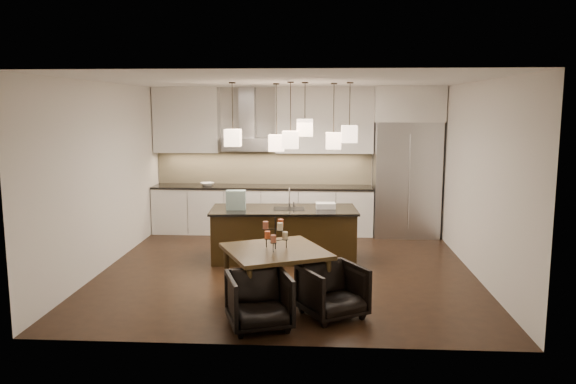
# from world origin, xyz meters

# --- Properties ---
(floor) EXTENTS (5.50, 5.50, 0.02)m
(floor) POSITION_xyz_m (0.00, 0.00, -0.01)
(floor) COLOR black
(floor) RESTS_ON ground
(ceiling) EXTENTS (5.50, 5.50, 0.02)m
(ceiling) POSITION_xyz_m (0.00, 0.00, 2.81)
(ceiling) COLOR white
(ceiling) RESTS_ON wall_back
(wall_back) EXTENTS (5.50, 0.02, 2.80)m
(wall_back) POSITION_xyz_m (0.00, 2.76, 1.40)
(wall_back) COLOR silver
(wall_back) RESTS_ON ground
(wall_front) EXTENTS (5.50, 0.02, 2.80)m
(wall_front) POSITION_xyz_m (0.00, -2.76, 1.40)
(wall_front) COLOR silver
(wall_front) RESTS_ON ground
(wall_left) EXTENTS (0.02, 5.50, 2.80)m
(wall_left) POSITION_xyz_m (-2.76, 0.00, 1.40)
(wall_left) COLOR silver
(wall_left) RESTS_ON ground
(wall_right) EXTENTS (0.02, 5.50, 2.80)m
(wall_right) POSITION_xyz_m (2.76, 0.00, 1.40)
(wall_right) COLOR silver
(wall_right) RESTS_ON ground
(refrigerator) EXTENTS (1.20, 0.72, 2.15)m
(refrigerator) POSITION_xyz_m (2.10, 2.38, 1.07)
(refrigerator) COLOR #B7B7BA
(refrigerator) RESTS_ON floor
(fridge_panel) EXTENTS (1.26, 0.72, 0.65)m
(fridge_panel) POSITION_xyz_m (2.10, 2.38, 2.47)
(fridge_panel) COLOR silver
(fridge_panel) RESTS_ON refrigerator
(lower_cabinets) EXTENTS (4.21, 0.62, 0.88)m
(lower_cabinets) POSITION_xyz_m (-0.62, 2.43, 0.44)
(lower_cabinets) COLOR silver
(lower_cabinets) RESTS_ON floor
(countertop) EXTENTS (4.21, 0.66, 0.04)m
(countertop) POSITION_xyz_m (-0.62, 2.43, 0.90)
(countertop) COLOR black
(countertop) RESTS_ON lower_cabinets
(backsplash) EXTENTS (4.21, 0.02, 0.63)m
(backsplash) POSITION_xyz_m (-0.62, 2.73, 1.24)
(backsplash) COLOR beige
(backsplash) RESTS_ON countertop
(upper_cab_left) EXTENTS (1.25, 0.35, 1.25)m
(upper_cab_left) POSITION_xyz_m (-2.10, 2.57, 2.17)
(upper_cab_left) COLOR silver
(upper_cab_left) RESTS_ON wall_back
(upper_cab_right) EXTENTS (1.85, 0.35, 1.25)m
(upper_cab_right) POSITION_xyz_m (0.55, 2.57, 2.17)
(upper_cab_right) COLOR silver
(upper_cab_right) RESTS_ON wall_back
(hood_canopy) EXTENTS (0.90, 0.52, 0.24)m
(hood_canopy) POSITION_xyz_m (-0.93, 2.48, 1.72)
(hood_canopy) COLOR #B7B7BA
(hood_canopy) RESTS_ON wall_back
(hood_chimney) EXTENTS (0.30, 0.28, 0.96)m
(hood_chimney) POSITION_xyz_m (-0.93, 2.59, 2.32)
(hood_chimney) COLOR #B7B7BA
(hood_chimney) RESTS_ON hood_canopy
(fruit_bowl) EXTENTS (0.34, 0.34, 0.06)m
(fruit_bowl) POSITION_xyz_m (-1.69, 2.38, 0.95)
(fruit_bowl) COLOR silver
(fruit_bowl) RESTS_ON countertop
(island_body) EXTENTS (2.30, 1.05, 0.79)m
(island_body) POSITION_xyz_m (-0.09, 0.57, 0.39)
(island_body) COLOR black
(island_body) RESTS_ON floor
(island_top) EXTENTS (2.37, 1.12, 0.04)m
(island_top) POSITION_xyz_m (-0.09, 0.57, 0.81)
(island_top) COLOR black
(island_top) RESTS_ON island_body
(faucet) EXTENTS (0.10, 0.22, 0.34)m
(faucet) POSITION_xyz_m (-0.01, 0.66, 1.00)
(faucet) COLOR silver
(faucet) RESTS_ON island_top
(tote_bag) EXTENTS (0.32, 0.18, 0.30)m
(tote_bag) POSITION_xyz_m (-0.84, 0.44, 0.98)
(tote_bag) COLOR #21503E
(tote_bag) RESTS_ON island_top
(food_container) EXTENTS (0.32, 0.24, 0.09)m
(food_container) POSITION_xyz_m (0.58, 0.63, 0.87)
(food_container) COLOR silver
(food_container) RESTS_ON island_top
(dining_table) EXTENTS (1.52, 1.52, 0.69)m
(dining_table) POSITION_xyz_m (-0.06, -1.47, 0.34)
(dining_table) COLOR black
(dining_table) RESTS_ON floor
(candelabra) EXTENTS (0.44, 0.44, 0.40)m
(candelabra) POSITION_xyz_m (-0.06, -1.47, 0.89)
(candelabra) COLOR black
(candelabra) RESTS_ON dining_table
(candle_a) EXTENTS (0.09, 0.09, 0.09)m
(candle_a) POSITION_xyz_m (0.06, -1.41, 0.85)
(candle_a) COLOR beige
(candle_a) RESTS_ON candelabra
(candle_b) EXTENTS (0.09, 0.09, 0.09)m
(candle_b) POSITION_xyz_m (-0.16, -1.39, 0.85)
(candle_b) COLOR #D05123
(candle_b) RESTS_ON candelabra
(candle_c) EXTENTS (0.09, 0.09, 0.09)m
(candle_c) POSITION_xyz_m (-0.07, -1.59, 0.85)
(candle_c) COLOR #9B5039
(candle_c) RESTS_ON candelabra
(candle_d) EXTENTS (0.09, 0.09, 0.09)m
(candle_d) POSITION_xyz_m (-0.00, -1.35, 1.00)
(candle_d) COLOR #D05123
(candle_d) RESTS_ON candelabra
(candle_e) EXTENTS (0.09, 0.09, 0.09)m
(candle_e) POSITION_xyz_m (-0.17, -1.50, 1.00)
(candle_e) COLOR #9B5039
(candle_e) RESTS_ON candelabra
(candle_f) EXTENTS (0.09, 0.09, 0.09)m
(candle_f) POSITION_xyz_m (0.01, -1.57, 1.00)
(candle_f) COLOR beige
(candle_f) RESTS_ON candelabra
(armchair_left) EXTENTS (0.85, 0.86, 0.62)m
(armchair_left) POSITION_xyz_m (-0.17, -2.28, 0.31)
(armchair_left) COLOR black
(armchair_left) RESTS_ON floor
(armchair_right) EXTENTS (0.92, 0.92, 0.62)m
(armchair_right) POSITION_xyz_m (0.65, -1.90, 0.31)
(armchair_right) COLOR black
(armchair_right) RESTS_ON floor
(pendant_a) EXTENTS (0.24, 0.24, 0.26)m
(pendant_a) POSITION_xyz_m (-0.86, 0.34, 1.96)
(pendant_a) COLOR beige
(pendant_a) RESTS_ON ceiling
(pendant_b) EXTENTS (0.24, 0.24, 0.26)m
(pendant_b) POSITION_xyz_m (-0.22, 0.79, 1.86)
(pendant_b) COLOR beige
(pendant_b) RESTS_ON ceiling
(pendant_c) EXTENTS (0.24, 0.24, 0.26)m
(pendant_c) POSITION_xyz_m (0.25, 0.36, 2.12)
(pendant_c) COLOR beige
(pendant_c) RESTS_ON ceiling
(pendant_d) EXTENTS (0.24, 0.24, 0.26)m
(pendant_d) POSITION_xyz_m (0.69, 0.74, 1.90)
(pendant_d) COLOR beige
(pendant_d) RESTS_ON ceiling
(pendant_e) EXTENTS (0.24, 0.24, 0.26)m
(pendant_e) POSITION_xyz_m (0.92, 0.43, 2.02)
(pendant_e) COLOR beige
(pendant_e) RESTS_ON ceiling
(pendant_f) EXTENTS (0.24, 0.24, 0.26)m
(pendant_f) POSITION_xyz_m (0.04, 0.23, 1.94)
(pendant_f) COLOR beige
(pendant_f) RESTS_ON ceiling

